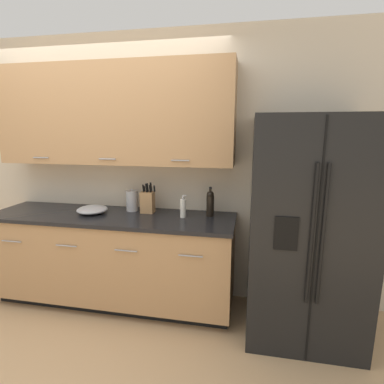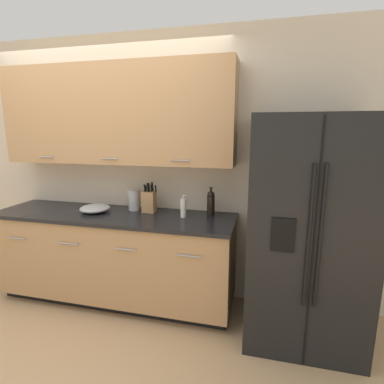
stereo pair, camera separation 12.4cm
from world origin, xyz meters
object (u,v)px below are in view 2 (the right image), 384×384
(refrigerator, at_px, (306,231))
(mixing_bowl, at_px, (95,208))
(soap_dispenser, at_px, (183,208))
(steel_canister, at_px, (134,200))
(wine_bottle, at_px, (211,203))
(knife_block, at_px, (149,201))

(refrigerator, relative_size, mixing_bowl, 6.26)
(soap_dispenser, xyz_separation_m, mixing_bowl, (-0.89, -0.03, -0.05))
(refrigerator, distance_m, steel_canister, 1.62)
(wine_bottle, bearing_deg, refrigerator, -15.28)
(refrigerator, distance_m, knife_block, 1.44)
(wine_bottle, xyz_separation_m, mixing_bowl, (-1.12, -0.13, -0.09))
(wine_bottle, relative_size, soap_dispenser, 1.31)
(knife_block, xyz_separation_m, soap_dispenser, (0.37, -0.09, -0.02))
(mixing_bowl, bearing_deg, soap_dispenser, 2.25)
(soap_dispenser, bearing_deg, steel_canister, 166.70)
(wine_bottle, height_order, soap_dispenser, wine_bottle)
(wine_bottle, distance_m, mixing_bowl, 1.13)
(wine_bottle, bearing_deg, steel_canister, 177.40)
(refrigerator, height_order, wine_bottle, refrigerator)
(wine_bottle, distance_m, steel_canister, 0.78)
(wine_bottle, height_order, steel_canister, wine_bottle)
(refrigerator, bearing_deg, wine_bottle, 164.72)
(mixing_bowl, bearing_deg, wine_bottle, 6.50)
(steel_canister, bearing_deg, soap_dispenser, -13.30)
(refrigerator, distance_m, soap_dispenser, 1.06)
(knife_block, relative_size, steel_canister, 1.34)
(refrigerator, relative_size, soap_dispenser, 8.60)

